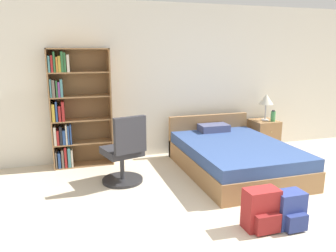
{
  "coord_description": "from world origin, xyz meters",
  "views": [
    {
      "loc": [
        -1.81,
        -2.22,
        1.81
      ],
      "look_at": [
        -0.51,
        1.98,
        0.8
      ],
      "focal_mm": 35.0,
      "sensor_mm": 36.0,
      "label": 1
    }
  ],
  "objects_px": {
    "bed": "(233,156)",
    "table_lamp": "(266,100)",
    "bookshelf": "(73,110)",
    "backpack_blue": "(290,210)",
    "nightstand": "(263,135)",
    "backpack_red": "(262,210)",
    "water_bottle": "(273,116)",
    "office_chair": "(124,154)"
  },
  "relations": [
    {
      "from": "office_chair",
      "to": "water_bottle",
      "type": "distance_m",
      "value": 2.98
    },
    {
      "from": "bookshelf",
      "to": "office_chair",
      "type": "height_order",
      "value": "bookshelf"
    },
    {
      "from": "bed",
      "to": "backpack_red",
      "type": "xyz_separation_m",
      "value": [
        -0.54,
        -1.61,
        -0.03
      ]
    },
    {
      "from": "bookshelf",
      "to": "water_bottle",
      "type": "bearing_deg",
      "value": -3.61
    },
    {
      "from": "nightstand",
      "to": "water_bottle",
      "type": "bearing_deg",
      "value": -48.68
    },
    {
      "from": "bed",
      "to": "backpack_red",
      "type": "distance_m",
      "value": 1.7
    },
    {
      "from": "bookshelf",
      "to": "water_bottle",
      "type": "relative_size",
      "value": 8.99
    },
    {
      "from": "bed",
      "to": "table_lamp",
      "type": "height_order",
      "value": "table_lamp"
    },
    {
      "from": "backpack_red",
      "to": "nightstand",
      "type": "bearing_deg",
      "value": 56.64
    },
    {
      "from": "table_lamp",
      "to": "backpack_blue",
      "type": "bearing_deg",
      "value": -117.86
    },
    {
      "from": "bookshelf",
      "to": "backpack_blue",
      "type": "height_order",
      "value": "bookshelf"
    },
    {
      "from": "bed",
      "to": "backpack_blue",
      "type": "distance_m",
      "value": 1.68
    },
    {
      "from": "bed",
      "to": "backpack_red",
      "type": "relative_size",
      "value": 4.78
    },
    {
      "from": "water_bottle",
      "to": "backpack_blue",
      "type": "relative_size",
      "value": 0.53
    },
    {
      "from": "office_chair",
      "to": "water_bottle",
      "type": "relative_size",
      "value": 4.76
    },
    {
      "from": "office_chair",
      "to": "nightstand",
      "type": "bearing_deg",
      "value": 17.35
    },
    {
      "from": "bed",
      "to": "backpack_blue",
      "type": "height_order",
      "value": "bed"
    },
    {
      "from": "backpack_red",
      "to": "backpack_blue",
      "type": "distance_m",
      "value": 0.31
    },
    {
      "from": "bookshelf",
      "to": "nightstand",
      "type": "bearing_deg",
      "value": -1.78
    },
    {
      "from": "backpack_blue",
      "to": "backpack_red",
      "type": "bearing_deg",
      "value": 170.35
    },
    {
      "from": "bed",
      "to": "nightstand",
      "type": "distance_m",
      "value": 1.39
    },
    {
      "from": "water_bottle",
      "to": "backpack_red",
      "type": "relative_size",
      "value": 0.48
    },
    {
      "from": "bed",
      "to": "nightstand",
      "type": "relative_size",
      "value": 3.74
    },
    {
      "from": "bed",
      "to": "backpack_red",
      "type": "height_order",
      "value": "bed"
    },
    {
      "from": "water_bottle",
      "to": "bed",
      "type": "bearing_deg",
      "value": -148.04
    },
    {
      "from": "bookshelf",
      "to": "backpack_red",
      "type": "height_order",
      "value": "bookshelf"
    },
    {
      "from": "table_lamp",
      "to": "water_bottle",
      "type": "distance_m",
      "value": 0.32
    },
    {
      "from": "nightstand",
      "to": "backpack_red",
      "type": "height_order",
      "value": "nightstand"
    },
    {
      "from": "bed",
      "to": "nightstand",
      "type": "xyz_separation_m",
      "value": [
        1.09,
        0.86,
        0.04
      ]
    },
    {
      "from": "bed",
      "to": "table_lamp",
      "type": "xyz_separation_m",
      "value": [
        1.11,
        0.87,
        0.7
      ]
    },
    {
      "from": "bookshelf",
      "to": "backpack_red",
      "type": "relative_size",
      "value": 4.27
    },
    {
      "from": "office_chair",
      "to": "table_lamp",
      "type": "bearing_deg",
      "value": 17.37
    },
    {
      "from": "office_chair",
      "to": "backpack_red",
      "type": "xyz_separation_m",
      "value": [
        1.14,
        -1.61,
        -0.22
      ]
    },
    {
      "from": "bookshelf",
      "to": "backpack_red",
      "type": "xyz_separation_m",
      "value": [
        1.77,
        -2.58,
        -0.7
      ]
    },
    {
      "from": "bookshelf",
      "to": "backpack_blue",
      "type": "bearing_deg",
      "value": -51.72
    },
    {
      "from": "bookshelf",
      "to": "bed",
      "type": "xyz_separation_m",
      "value": [
        2.31,
        -0.97,
        -0.67
      ]
    },
    {
      "from": "nightstand",
      "to": "backpack_red",
      "type": "xyz_separation_m",
      "value": [
        -1.63,
        -2.47,
        -0.07
      ]
    },
    {
      "from": "table_lamp",
      "to": "nightstand",
      "type": "bearing_deg",
      "value": -158.58
    },
    {
      "from": "office_chair",
      "to": "nightstand",
      "type": "distance_m",
      "value": 2.91
    },
    {
      "from": "bed",
      "to": "backpack_blue",
      "type": "bearing_deg",
      "value": -97.9
    },
    {
      "from": "backpack_red",
      "to": "water_bottle",
      "type": "bearing_deg",
      "value": 53.75
    },
    {
      "from": "nightstand",
      "to": "water_bottle",
      "type": "distance_m",
      "value": 0.4
    }
  ]
}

